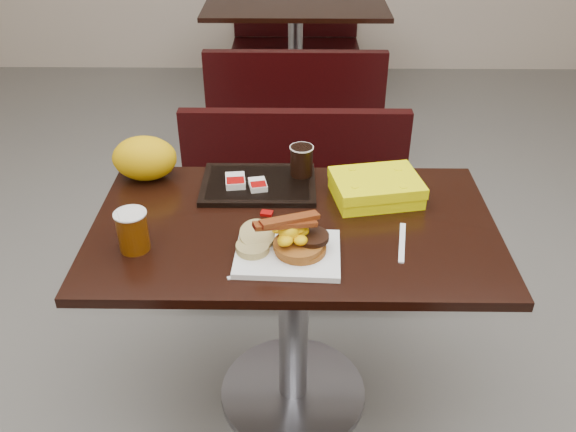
{
  "coord_description": "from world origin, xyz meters",
  "views": [
    {
      "loc": [
        0.0,
        -1.51,
        1.75
      ],
      "look_at": [
        -0.02,
        -0.07,
        0.82
      ],
      "focal_mm": 37.96,
      "sensor_mm": 36.0,
      "label": 1
    }
  ],
  "objects_px": {
    "fork": "(243,275)",
    "hashbrown_sleeve_right": "(258,185)",
    "tray": "(259,184)",
    "paper_bag": "(145,158)",
    "coffee_cup_near": "(133,231)",
    "coffee_cup_far": "(302,161)",
    "table_near": "(293,318)",
    "pancake_stack": "(300,246)",
    "knife": "(402,242)",
    "bench_far_s": "(295,101)",
    "hashbrown_sleeve_left": "(235,181)",
    "platter": "(288,254)",
    "table_far": "(295,60)",
    "bench_near_n": "(294,209)",
    "clamshell": "(376,188)",
    "bench_far_n": "(295,33)"
  },
  "relations": [
    {
      "from": "table_far",
      "to": "clamshell",
      "type": "relative_size",
      "value": 4.48
    },
    {
      "from": "hashbrown_sleeve_right",
      "to": "coffee_cup_near",
      "type": "bearing_deg",
      "value": -148.14
    },
    {
      "from": "bench_near_n",
      "to": "hashbrown_sleeve_left",
      "type": "xyz_separation_m",
      "value": [
        -0.19,
        -0.5,
        0.42
      ]
    },
    {
      "from": "paper_bag",
      "to": "coffee_cup_far",
      "type": "bearing_deg",
      "value": -0.24
    },
    {
      "from": "tray",
      "to": "platter",
      "type": "bearing_deg",
      "value": -75.46
    },
    {
      "from": "hashbrown_sleeve_left",
      "to": "bench_far_s",
      "type": "bearing_deg",
      "value": 76.25
    },
    {
      "from": "paper_bag",
      "to": "table_near",
      "type": "bearing_deg",
      "value": -28.85
    },
    {
      "from": "table_near",
      "to": "paper_bag",
      "type": "relative_size",
      "value": 5.68
    },
    {
      "from": "fork",
      "to": "paper_bag",
      "type": "xyz_separation_m",
      "value": [
        -0.36,
        0.52,
        0.07
      ]
    },
    {
      "from": "table_far",
      "to": "tray",
      "type": "height_order",
      "value": "tray"
    },
    {
      "from": "hashbrown_sleeve_left",
      "to": "table_far",
      "type": "bearing_deg",
      "value": 78.12
    },
    {
      "from": "hashbrown_sleeve_right",
      "to": "coffee_cup_far",
      "type": "height_order",
      "value": "coffee_cup_far"
    },
    {
      "from": "tray",
      "to": "hashbrown_sleeve_left",
      "type": "relative_size",
      "value": 4.36
    },
    {
      "from": "bench_near_n",
      "to": "bench_far_s",
      "type": "xyz_separation_m",
      "value": [
        0.0,
        1.2,
        0.0
      ]
    },
    {
      "from": "platter",
      "to": "coffee_cup_near",
      "type": "bearing_deg",
      "value": 178.52
    },
    {
      "from": "bench_far_n",
      "to": "hashbrown_sleeve_right",
      "type": "bearing_deg",
      "value": -92.16
    },
    {
      "from": "pancake_stack",
      "to": "hashbrown_sleeve_left",
      "type": "distance_m",
      "value": 0.42
    },
    {
      "from": "table_near",
      "to": "table_far",
      "type": "bearing_deg",
      "value": 90.0
    },
    {
      "from": "bench_far_n",
      "to": "knife",
      "type": "bearing_deg",
      "value": -84.84
    },
    {
      "from": "bench_near_n",
      "to": "paper_bag",
      "type": "xyz_separation_m",
      "value": [
        -0.49,
        -0.43,
        0.46
      ]
    },
    {
      "from": "knife",
      "to": "tray",
      "type": "relative_size",
      "value": 0.52
    },
    {
      "from": "tray",
      "to": "coffee_cup_far",
      "type": "relative_size",
      "value": 3.64
    },
    {
      "from": "tray",
      "to": "hashbrown_sleeve_right",
      "type": "relative_size",
      "value": 5.09
    },
    {
      "from": "pancake_stack",
      "to": "hashbrown_sleeve_right",
      "type": "relative_size",
      "value": 1.96
    },
    {
      "from": "hashbrown_sleeve_right",
      "to": "paper_bag",
      "type": "xyz_separation_m",
      "value": [
        -0.38,
        0.09,
        0.05
      ]
    },
    {
      "from": "bench_near_n",
      "to": "knife",
      "type": "distance_m",
      "value": 0.94
    },
    {
      "from": "bench_near_n",
      "to": "bench_far_n",
      "type": "height_order",
      "value": "same"
    },
    {
      "from": "bench_far_s",
      "to": "bench_near_n",
      "type": "bearing_deg",
      "value": -90.0
    },
    {
      "from": "bench_far_s",
      "to": "hashbrown_sleeve_left",
      "type": "bearing_deg",
      "value": -96.43
    },
    {
      "from": "fork",
      "to": "hashbrown_sleeve_right",
      "type": "height_order",
      "value": "hashbrown_sleeve_right"
    },
    {
      "from": "knife",
      "to": "paper_bag",
      "type": "height_order",
      "value": "paper_bag"
    },
    {
      "from": "hashbrown_sleeve_right",
      "to": "clamshell",
      "type": "distance_m",
      "value": 0.38
    },
    {
      "from": "table_far",
      "to": "fork",
      "type": "relative_size",
      "value": 9.95
    },
    {
      "from": "tray",
      "to": "hashbrown_sleeve_right",
      "type": "bearing_deg",
      "value": -90.93
    },
    {
      "from": "bench_near_n",
      "to": "hashbrown_sleeve_left",
      "type": "distance_m",
      "value": 0.68
    },
    {
      "from": "fork",
      "to": "coffee_cup_far",
      "type": "xyz_separation_m",
      "value": [
        0.16,
        0.52,
        0.07
      ]
    },
    {
      "from": "bench_near_n",
      "to": "clamshell",
      "type": "xyz_separation_m",
      "value": [
        0.26,
        -0.55,
        0.43
      ]
    },
    {
      "from": "coffee_cup_near",
      "to": "coffee_cup_far",
      "type": "xyz_separation_m",
      "value": [
        0.47,
        0.4,
        0.01
      ]
    },
    {
      "from": "table_near",
      "to": "coffee_cup_far",
      "type": "xyz_separation_m",
      "value": [
        0.02,
        0.27,
        0.44
      ]
    },
    {
      "from": "bench_far_s",
      "to": "platter",
      "type": "distance_m",
      "value": 2.1
    },
    {
      "from": "bench_near_n",
      "to": "platter",
      "type": "distance_m",
      "value": 0.95
    },
    {
      "from": "tray",
      "to": "bench_far_s",
      "type": "bearing_deg",
      "value": 85.71
    },
    {
      "from": "table_near",
      "to": "knife",
      "type": "xyz_separation_m",
      "value": [
        0.31,
        -0.1,
        0.38
      ]
    },
    {
      "from": "tray",
      "to": "paper_bag",
      "type": "relative_size",
      "value": 1.75
    },
    {
      "from": "table_near",
      "to": "bench_near_n",
      "type": "distance_m",
      "value": 0.7
    },
    {
      "from": "bench_far_s",
      "to": "clamshell",
      "type": "bearing_deg",
      "value": -81.63
    },
    {
      "from": "table_far",
      "to": "bench_far_s",
      "type": "distance_m",
      "value": 0.7
    },
    {
      "from": "platter",
      "to": "paper_bag",
      "type": "xyz_separation_m",
      "value": [
        -0.48,
        0.43,
        0.06
      ]
    },
    {
      "from": "platter",
      "to": "bench_near_n",
      "type": "bearing_deg",
      "value": 91.46
    },
    {
      "from": "tray",
      "to": "hashbrown_sleeve_left",
      "type": "xyz_separation_m",
      "value": [
        -0.07,
        -0.01,
        0.02
      ]
    }
  ]
}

